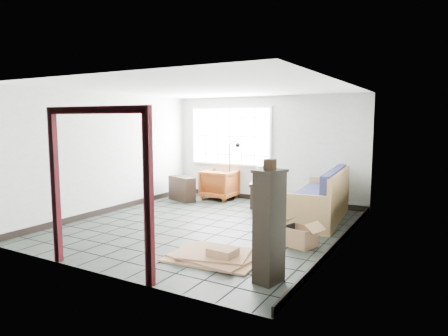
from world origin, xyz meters
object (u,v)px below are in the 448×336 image
Objects in this scene: armchair at (220,183)px; side_table at (262,187)px; futon_sofa at (322,202)px; tall_shelf at (269,226)px.

armchair is 1.23× the size of side_table.
futon_sofa is 3.03m from armchair.
armchair is 5.37m from tall_shelf.
futon_sofa is 3.46m from tall_shelf.
tall_shelf is at bearing 126.93° from armchair.
side_table is at bearing 159.51° from futon_sofa.
armchair is at bearing 158.32° from futon_sofa.
armchair reaches higher than side_table.
futon_sofa is 3.61× the size of side_table.
armchair is 0.58× the size of tall_shelf.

